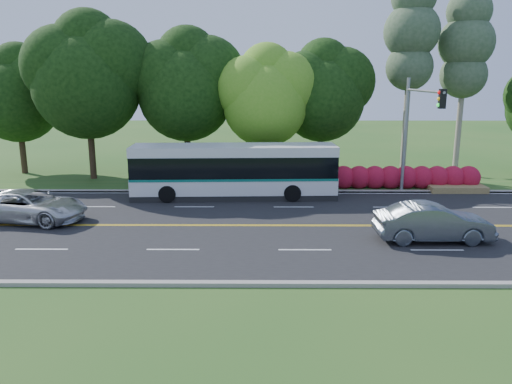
{
  "coord_description": "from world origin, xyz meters",
  "views": [
    {
      "loc": [
        -2.41,
        -23.18,
        7.04
      ],
      "look_at": [
        -2.57,
        2.0,
        1.22
      ],
      "focal_mm": 35.0,
      "sensor_mm": 36.0,
      "label": 1
    }
  ],
  "objects_px": {
    "traffic_signal": "(416,120)",
    "sedan": "(433,223)",
    "transit_bus": "(234,172)",
    "suv": "(30,206)"
  },
  "relations": [
    {
      "from": "transit_bus",
      "to": "suv",
      "type": "relative_size",
      "value": 2.16
    },
    {
      "from": "traffic_signal",
      "to": "sedan",
      "type": "relative_size",
      "value": 1.4
    },
    {
      "from": "traffic_signal",
      "to": "suv",
      "type": "height_order",
      "value": "traffic_signal"
    },
    {
      "from": "transit_bus",
      "to": "sedan",
      "type": "xyz_separation_m",
      "value": [
        9.09,
        -8.06,
        -0.73
      ]
    },
    {
      "from": "sedan",
      "to": "suv",
      "type": "relative_size",
      "value": 0.9
    },
    {
      "from": "traffic_signal",
      "to": "transit_bus",
      "type": "xyz_separation_m",
      "value": [
        -10.39,
        0.39,
        -3.1
      ]
    },
    {
      "from": "transit_bus",
      "to": "suv",
      "type": "bearing_deg",
      "value": -154.69
    },
    {
      "from": "traffic_signal",
      "to": "transit_bus",
      "type": "bearing_deg",
      "value": 177.83
    },
    {
      "from": "suv",
      "to": "transit_bus",
      "type": "bearing_deg",
      "value": -52.88
    },
    {
      "from": "suv",
      "to": "sedan",
      "type": "bearing_deg",
      "value": -89.1
    }
  ]
}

